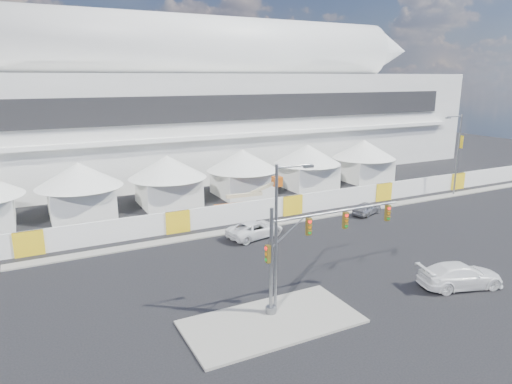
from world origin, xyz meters
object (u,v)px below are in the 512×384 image
pickup_curb (255,229)px  streetlight_median (280,229)px  pickup_near (460,275)px  streetlight_curb (457,149)px  boom_lift (239,205)px  sedan_silver (367,208)px  traffic_mast (304,248)px  lot_car_b (439,181)px

pickup_curb → streetlight_median: 14.01m
pickup_curb → pickup_near: 16.75m
pickup_curb → streetlight_curb: streetlight_curb is taller
pickup_near → boom_lift: size_ratio=0.78×
boom_lift → streetlight_median: bearing=-103.4°
sedan_silver → traffic_mast: (-16.27, -13.28, 3.14)m
lot_car_b → traffic_mast: 37.88m
streetlight_median → streetlight_curb: (32.05, 14.68, 0.27)m
lot_car_b → streetlight_median: streetlight_median is taller
boom_lift → streetlight_curb: bearing=-4.7°
traffic_mast → boom_lift: 19.88m
sedan_silver → lot_car_b: bearing=-92.2°
sedan_silver → traffic_mast: size_ratio=0.40×
sedan_silver → boom_lift: size_ratio=0.53×
traffic_mast → streetlight_curb: bearing=25.8°
traffic_mast → streetlight_median: bearing=179.3°
pickup_near → lot_car_b: 30.52m
lot_car_b → streetlight_curb: 6.71m
pickup_near → streetlight_curb: size_ratio=0.60×
pickup_near → boom_lift: 22.41m
pickup_curb → pickup_near: size_ratio=0.93×
pickup_near → traffic_mast: traffic_mast is taller
streetlight_curb → boom_lift: 26.46m
traffic_mast → streetlight_curb: streetlight_curb is taller
sedan_silver → traffic_mast: bearing=108.6°
lot_car_b → streetlight_median: (-34.40, -18.76, 4.51)m
sedan_silver → boom_lift: bearing=42.6°
pickup_curb → pickup_near: bearing=-164.1°
pickup_near → streetlight_median: 13.46m
pickup_curb → streetlight_curb: (27.31, 2.29, 4.77)m
pickup_curb → boom_lift: bearing=-25.1°
lot_car_b → traffic_mast: size_ratio=0.44×
traffic_mast → boom_lift: (4.70, 19.11, -2.81)m
traffic_mast → sedan_silver: bearing=39.2°
lot_car_b → boom_lift: boom_lift is taller
pickup_curb → traffic_mast: bearing=154.4°
pickup_curb → lot_car_b: bearing=-89.5°
sedan_silver → streetlight_median: size_ratio=0.43×
lot_car_b → streetlight_curb: streetlight_curb is taller
traffic_mast → boom_lift: size_ratio=1.32×
lot_car_b → boom_lift: (-28.05, 0.33, 0.26)m
boom_lift → traffic_mast: bearing=-98.8°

